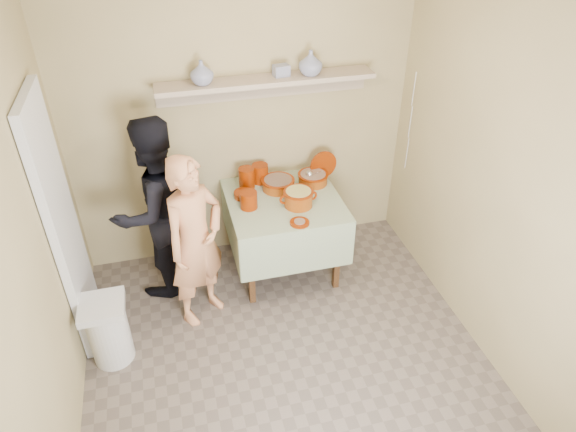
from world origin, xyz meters
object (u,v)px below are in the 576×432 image
object	(u,v)px
person_cook	(196,242)
cazuela_rice	(298,197)
serving_table	(284,210)
person_helper	(156,210)
trash_bin	(108,331)

from	to	relation	value
person_cook	cazuela_rice	world-z (taller)	person_cook
serving_table	cazuela_rice	world-z (taller)	cazuela_rice
person_cook	serving_table	distance (m)	0.90
person_helper	trash_bin	xyz separation A→B (m)	(-0.46, -0.74, -0.52)
person_helper	cazuela_rice	world-z (taller)	person_helper
serving_table	cazuela_rice	distance (m)	0.26
person_cook	person_helper	distance (m)	0.51
person_helper	cazuela_rice	size ratio (longest dim) A/B	4.90
serving_table	person_helper	bearing A→B (deg)	178.38
person_helper	person_cook	bearing A→B (deg)	90.06
person_cook	person_helper	world-z (taller)	person_helper
cazuela_rice	trash_bin	distance (m)	1.82
serving_table	trash_bin	world-z (taller)	serving_table
person_helper	serving_table	size ratio (longest dim) A/B	1.66
cazuela_rice	trash_bin	xyz separation A→B (m)	(-1.63, -0.58, -0.56)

